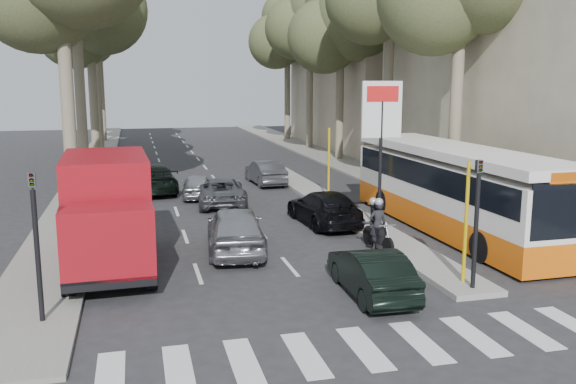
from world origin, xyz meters
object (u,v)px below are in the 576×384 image
Objects in this scene: city_bus at (454,187)px; motorcycle at (375,225)px; silver_hatchback at (236,229)px; dark_hatchback at (371,272)px; red_truck at (107,210)px.

motorcycle is (-3.82, -1.67, -0.88)m from city_bus.
silver_hatchback is 5.69m from dark_hatchback.
city_bus is at bearing 5.55° from red_truck.
motorcycle reaches higher than dark_hatchback.
dark_hatchback is 0.31× the size of city_bus.
motorcycle is at bearing -2.07° from red_truck.
silver_hatchback is at bearing 9.06° from red_truck.
dark_hatchback is (2.80, -4.95, -0.15)m from silver_hatchback.
city_bus is 4.26m from motorcycle.
motorcycle is (8.61, 0.02, -0.97)m from red_truck.
city_bus is at bearing -132.60° from dark_hatchback.
red_truck is at bearing -172.98° from city_bus.
red_truck is at bearing -30.10° from dark_hatchback.
silver_hatchback is 1.20× the size of dark_hatchback.
motorcycle is at bearing -112.17° from dark_hatchback.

